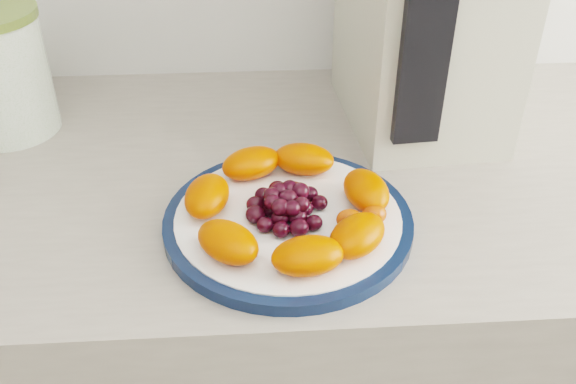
{
  "coord_description": "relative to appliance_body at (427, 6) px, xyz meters",
  "views": [
    {
      "loc": [
        0.02,
        0.47,
        1.37
      ],
      "look_at": [
        0.06,
        1.06,
        0.95
      ],
      "focal_mm": 40.0,
      "sensor_mm": 36.0,
      "label": 1
    }
  ],
  "objects": [
    {
      "name": "appliance_body",
      "position": [
        0.0,
        0.0,
        0.0
      ],
      "size": [
        0.22,
        0.29,
        0.34
      ],
      "primitive_type": "cube",
      "rotation": [
        0.0,
        0.0,
        0.08
      ],
      "color": "#B9B6A0",
      "rests_on": "counter"
    },
    {
      "name": "plate_face",
      "position": [
        -0.21,
        -0.25,
        -0.16
      ],
      "size": [
        0.26,
        0.26,
        0.02
      ],
      "primitive_type": "cylinder",
      "color": "white",
      "rests_on": "counter"
    },
    {
      "name": "plate_rim",
      "position": [
        -0.21,
        -0.25,
        -0.16
      ],
      "size": [
        0.29,
        0.29,
        0.01
      ],
      "primitive_type": "cylinder",
      "color": "#0D1C3A",
      "rests_on": "counter"
    },
    {
      "name": "appliance_panel",
      "position": [
        -0.04,
        -0.15,
        0.0
      ],
      "size": [
        0.06,
        0.02,
        0.26
      ],
      "primitive_type": "cube",
      "rotation": [
        0.0,
        0.0,
        0.08
      ],
      "color": "black",
      "rests_on": "appliance_body"
    },
    {
      "name": "fruit_plate",
      "position": [
        -0.2,
        -0.26,
        -0.14
      ],
      "size": [
        0.25,
        0.25,
        0.04
      ],
      "color": "#D03500",
      "rests_on": "plate_face"
    },
    {
      "name": "counter",
      "position": [
        -0.26,
        -0.12,
        -0.62
      ],
      "size": [
        3.5,
        0.6,
        0.9
      ],
      "primitive_type": "cube",
      "color": "gray",
      "rests_on": "floor"
    }
  ]
}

